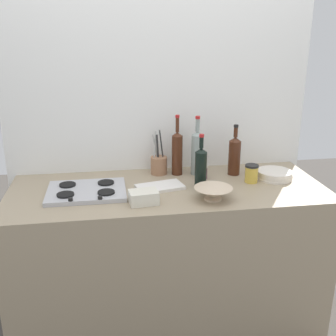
{
  "coord_description": "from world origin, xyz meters",
  "views": [
    {
      "loc": [
        -0.33,
        -2.12,
        1.76
      ],
      "look_at": [
        0.0,
        0.0,
        1.02
      ],
      "focal_mm": 43.35,
      "sensor_mm": 36.0,
      "label": 1
    }
  ],
  "objects_px": {
    "plate_stack": "(274,175)",
    "wine_bottle_leftmost": "(201,167)",
    "wine_bottle_mid_right": "(234,155)",
    "utensil_crock": "(159,164)",
    "wine_bottle_mid_left": "(177,152)",
    "condiment_jar_front": "(251,173)",
    "butter_dish": "(144,197)",
    "condiment_jar_rear": "(202,172)",
    "wine_bottle_rightmost": "(197,152)",
    "mixing_bowl": "(213,193)",
    "cutting_board": "(160,187)",
    "stovetop_hob": "(87,191)"
  },
  "relations": [
    {
      "from": "plate_stack",
      "to": "wine_bottle_leftmost",
      "type": "distance_m",
      "value": 0.49
    },
    {
      "from": "wine_bottle_mid_right",
      "to": "utensil_crock",
      "type": "distance_m",
      "value": 0.47
    },
    {
      "from": "wine_bottle_mid_left",
      "to": "condiment_jar_front",
      "type": "distance_m",
      "value": 0.47
    },
    {
      "from": "plate_stack",
      "to": "condiment_jar_front",
      "type": "xyz_separation_m",
      "value": [
        -0.16,
        -0.04,
        0.03
      ]
    },
    {
      "from": "butter_dish",
      "to": "utensil_crock",
      "type": "relative_size",
      "value": 0.53
    },
    {
      "from": "butter_dish",
      "to": "condiment_jar_rear",
      "type": "bearing_deg",
      "value": 39.57
    },
    {
      "from": "wine_bottle_rightmost",
      "to": "mixing_bowl",
      "type": "xyz_separation_m",
      "value": [
        -0.0,
        -0.41,
        -0.11
      ]
    },
    {
      "from": "mixing_bowl",
      "to": "butter_dish",
      "type": "distance_m",
      "value": 0.37
    },
    {
      "from": "condiment_jar_front",
      "to": "condiment_jar_rear",
      "type": "xyz_separation_m",
      "value": [
        -0.27,
        0.11,
        -0.01
      ]
    },
    {
      "from": "wine_bottle_leftmost",
      "to": "cutting_board",
      "type": "height_order",
      "value": "wine_bottle_leftmost"
    },
    {
      "from": "mixing_bowl",
      "to": "cutting_board",
      "type": "relative_size",
      "value": 0.78
    },
    {
      "from": "wine_bottle_mid_left",
      "to": "butter_dish",
      "type": "xyz_separation_m",
      "value": [
        -0.25,
        -0.42,
        -0.11
      ]
    },
    {
      "from": "wine_bottle_rightmost",
      "to": "mixing_bowl",
      "type": "distance_m",
      "value": 0.42
    },
    {
      "from": "condiment_jar_rear",
      "to": "wine_bottle_mid_left",
      "type": "bearing_deg",
      "value": 144.62
    },
    {
      "from": "plate_stack",
      "to": "butter_dish",
      "type": "relative_size",
      "value": 1.46
    },
    {
      "from": "wine_bottle_mid_right",
      "to": "mixing_bowl",
      "type": "distance_m",
      "value": 0.44
    },
    {
      "from": "utensil_crock",
      "to": "condiment_jar_rear",
      "type": "distance_m",
      "value": 0.28
    },
    {
      "from": "condiment_jar_front",
      "to": "cutting_board",
      "type": "relative_size",
      "value": 0.41
    },
    {
      "from": "plate_stack",
      "to": "wine_bottle_mid_right",
      "type": "distance_m",
      "value": 0.27
    },
    {
      "from": "wine_bottle_mid_left",
      "to": "butter_dish",
      "type": "distance_m",
      "value": 0.5
    },
    {
      "from": "wine_bottle_mid_right",
      "to": "cutting_board",
      "type": "xyz_separation_m",
      "value": [
        -0.49,
        -0.17,
        -0.12
      ]
    },
    {
      "from": "mixing_bowl",
      "to": "utensil_crock",
      "type": "xyz_separation_m",
      "value": [
        -0.23,
        0.45,
        0.02
      ]
    },
    {
      "from": "plate_stack",
      "to": "wine_bottle_rightmost",
      "type": "bearing_deg",
      "value": 161.19
    },
    {
      "from": "wine_bottle_rightmost",
      "to": "utensil_crock",
      "type": "xyz_separation_m",
      "value": [
        -0.23,
        0.04,
        -0.08
      ]
    },
    {
      "from": "utensil_crock",
      "to": "wine_bottle_rightmost",
      "type": "bearing_deg",
      "value": -9.77
    },
    {
      "from": "plate_stack",
      "to": "utensil_crock",
      "type": "relative_size",
      "value": 0.77
    },
    {
      "from": "butter_dish",
      "to": "condiment_jar_front",
      "type": "xyz_separation_m",
      "value": [
        0.66,
        0.21,
        0.02
      ]
    },
    {
      "from": "utensil_crock",
      "to": "condiment_jar_front",
      "type": "bearing_deg",
      "value": -23.82
    },
    {
      "from": "wine_bottle_mid_right",
      "to": "condiment_jar_front",
      "type": "bearing_deg",
      "value": -68.14
    },
    {
      "from": "wine_bottle_leftmost",
      "to": "wine_bottle_mid_left",
      "type": "relative_size",
      "value": 0.83
    },
    {
      "from": "plate_stack",
      "to": "cutting_board",
      "type": "bearing_deg",
      "value": -175.52
    },
    {
      "from": "stovetop_hob",
      "to": "mixing_bowl",
      "type": "height_order",
      "value": "mixing_bowl"
    },
    {
      "from": "mixing_bowl",
      "to": "utensil_crock",
      "type": "bearing_deg",
      "value": 117.24
    },
    {
      "from": "wine_bottle_mid_right",
      "to": "stovetop_hob",
      "type": "bearing_deg",
      "value": -168.73
    },
    {
      "from": "wine_bottle_mid_right",
      "to": "mixing_bowl",
      "type": "relative_size",
      "value": 1.54
    },
    {
      "from": "plate_stack",
      "to": "wine_bottle_mid_left",
      "type": "relative_size",
      "value": 0.58
    },
    {
      "from": "cutting_board",
      "to": "stovetop_hob",
      "type": "bearing_deg",
      "value": -178.57
    },
    {
      "from": "wine_bottle_mid_left",
      "to": "wine_bottle_mid_right",
      "type": "bearing_deg",
      "value": -8.99
    },
    {
      "from": "butter_dish",
      "to": "utensil_crock",
      "type": "height_order",
      "value": "utensil_crock"
    },
    {
      "from": "stovetop_hob",
      "to": "plate_stack",
      "type": "bearing_deg",
      "value": 3.36
    },
    {
      "from": "stovetop_hob",
      "to": "wine_bottle_rightmost",
      "type": "height_order",
      "value": "wine_bottle_rightmost"
    },
    {
      "from": "condiment_jar_front",
      "to": "wine_bottle_mid_right",
      "type": "bearing_deg",
      "value": 111.86
    },
    {
      "from": "wine_bottle_leftmost",
      "to": "utensil_crock",
      "type": "bearing_deg",
      "value": 128.85
    },
    {
      "from": "wine_bottle_leftmost",
      "to": "condiment_jar_rear",
      "type": "height_order",
      "value": "wine_bottle_leftmost"
    },
    {
      "from": "condiment_jar_front",
      "to": "cutting_board",
      "type": "height_order",
      "value": "condiment_jar_front"
    },
    {
      "from": "wine_bottle_leftmost",
      "to": "condiment_jar_rear",
      "type": "distance_m",
      "value": 0.16
    },
    {
      "from": "condiment_jar_rear",
      "to": "cutting_board",
      "type": "xyz_separation_m",
      "value": [
        -0.27,
        -0.13,
        -0.03
      ]
    },
    {
      "from": "plate_stack",
      "to": "mixing_bowl",
      "type": "height_order",
      "value": "mixing_bowl"
    },
    {
      "from": "wine_bottle_leftmost",
      "to": "utensil_crock",
      "type": "distance_m",
      "value": 0.33
    },
    {
      "from": "wine_bottle_rightmost",
      "to": "condiment_jar_front",
      "type": "bearing_deg",
      "value": -33.37
    }
  ]
}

